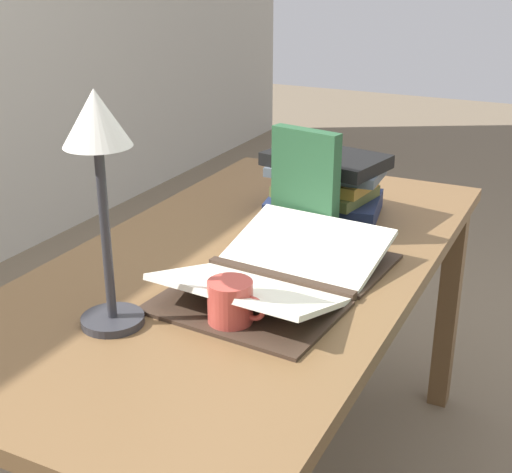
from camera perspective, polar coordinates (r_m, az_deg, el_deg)
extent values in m
cube|color=brown|center=(1.65, -0.69, -2.22)|extent=(1.53, 0.79, 0.03)
cube|color=brown|center=(2.33, 15.13, -5.48)|extent=(0.06, 0.06, 0.70)
cube|color=brown|center=(2.52, -0.28, -2.47)|extent=(0.06, 0.06, 0.70)
cube|color=#38281E|center=(1.51, 1.90, -3.39)|extent=(0.05, 0.35, 0.02)
cube|color=#38281E|center=(1.41, -0.83, -5.66)|extent=(0.28, 0.38, 0.01)
cube|color=#38281E|center=(1.63, 4.25, -1.81)|extent=(0.28, 0.38, 0.01)
cube|color=silver|center=(1.40, -0.59, -4.24)|extent=(0.26, 0.36, 0.08)
cube|color=silver|center=(1.60, 4.10, -0.84)|extent=(0.26, 0.36, 0.08)
cube|color=#1E284C|center=(1.91, 5.49, 2.50)|extent=(0.27, 0.32, 0.05)
cube|color=brown|center=(1.90, 5.53, 3.62)|extent=(0.22, 0.26, 0.03)
cube|color=#BC8933|center=(1.89, 5.56, 4.46)|extent=(0.18, 0.26, 0.03)
cube|color=slate|center=(1.88, 5.59, 5.25)|extent=(0.17, 0.30, 0.02)
cube|color=black|center=(1.87, 5.62, 6.10)|extent=(0.25, 0.33, 0.03)
cube|color=#234C2D|center=(1.72, 3.94, 4.20)|extent=(0.07, 0.18, 0.27)
cylinder|color=#2D2D33|center=(1.38, -11.38, -6.56)|extent=(0.12, 0.12, 0.02)
cylinder|color=#2D2D33|center=(1.31, -11.93, 0.10)|extent=(0.02, 0.02, 0.33)
cone|color=silver|center=(1.25, -12.70, 9.26)|extent=(0.12, 0.12, 0.10)
cylinder|color=#B74238|center=(1.34, -2.08, -5.37)|extent=(0.09, 0.09, 0.09)
torus|color=#B74238|center=(1.32, -0.23, -5.80)|extent=(0.01, 0.05, 0.05)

